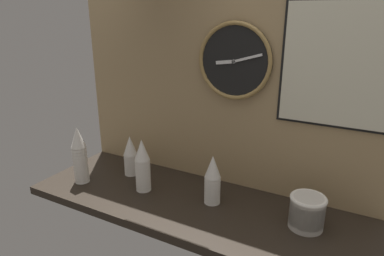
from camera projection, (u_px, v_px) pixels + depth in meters
name	position (u px, v px, depth m)	size (l,w,h in m)	color
ground_plane	(193.00, 204.00, 1.63)	(1.60, 0.56, 0.04)	black
wall_tiled_back	(219.00, 82.00, 1.67)	(1.60, 0.03, 1.05)	tan
cup_stack_far_left	(80.00, 155.00, 1.76)	(0.08, 0.08, 0.30)	white
cup_stack_center_left	(143.00, 165.00, 1.68)	(0.08, 0.08, 0.27)	white
cup_stack_center_right	(213.00, 179.00, 1.57)	(0.08, 0.08, 0.24)	white
cup_stack_left	(131.00, 155.00, 1.85)	(0.08, 0.08, 0.22)	white
bowl_stack_far_right	(307.00, 211.00, 1.40)	(0.15, 0.15, 0.14)	beige
wall_clock	(234.00, 61.00, 1.57)	(0.36, 0.03, 0.36)	black
menu_board	(341.00, 66.00, 1.37)	(0.48, 0.01, 0.52)	black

